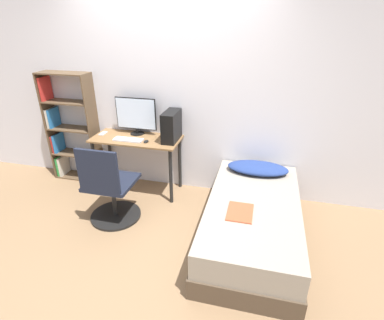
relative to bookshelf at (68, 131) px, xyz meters
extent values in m
plane|color=#846647|center=(1.47, -1.22, -0.71)|extent=(14.00, 14.00, 0.00)
cube|color=silver|center=(1.47, 0.16, 0.54)|extent=(8.00, 0.05, 2.50)
cube|color=brown|center=(1.09, -0.12, 0.03)|extent=(1.13, 0.50, 0.02)
cylinder|color=black|center=(0.57, -0.32, -0.35)|extent=(0.04, 0.04, 0.73)
cylinder|color=black|center=(1.60, -0.32, -0.35)|extent=(0.04, 0.04, 0.73)
cylinder|color=black|center=(0.57, 0.08, -0.35)|extent=(0.04, 0.04, 0.73)
cylinder|color=black|center=(1.60, 0.08, -0.35)|extent=(0.04, 0.04, 0.73)
cube|color=brown|center=(-0.25, 0.00, 0.04)|extent=(0.02, 0.26, 1.51)
cube|color=brown|center=(0.42, 0.00, 0.04)|extent=(0.02, 0.26, 1.51)
cube|color=brown|center=(0.09, 0.00, -0.71)|extent=(0.65, 0.26, 0.02)
cube|color=brown|center=(0.09, 0.00, -0.33)|extent=(0.65, 0.26, 0.02)
cube|color=brown|center=(0.09, 0.00, 0.04)|extent=(0.65, 0.26, 0.02)
cube|color=brown|center=(0.09, 0.00, 0.41)|extent=(0.65, 0.26, 0.02)
cube|color=brown|center=(0.09, 0.00, 0.79)|extent=(0.65, 0.26, 0.02)
cube|color=green|center=(-0.21, 0.00, -0.55)|extent=(0.03, 0.22, 0.29)
cube|color=beige|center=(-0.18, 0.00, -0.56)|extent=(0.03, 0.22, 0.28)
cube|color=red|center=(-0.22, 0.00, -0.20)|extent=(0.02, 0.22, 0.25)
cube|color=#2870B7|center=(-0.18, 0.00, -0.19)|extent=(0.03, 0.22, 0.26)
cube|color=beige|center=(-0.21, 0.00, 0.18)|extent=(0.03, 0.22, 0.26)
cube|color=#2870B7|center=(-0.18, 0.00, 0.18)|extent=(0.03, 0.22, 0.26)
cube|color=red|center=(-0.22, 0.00, 0.58)|extent=(0.03, 0.22, 0.31)
cylinder|color=black|center=(1.05, -0.78, -0.70)|extent=(0.58, 0.58, 0.03)
cylinder|color=black|center=(1.05, -0.78, -0.48)|extent=(0.05, 0.05, 0.42)
cube|color=black|center=(1.05, -0.78, -0.25)|extent=(0.51, 0.51, 0.04)
cube|color=black|center=(1.05, -1.01, 0.01)|extent=(0.46, 0.04, 0.47)
cube|color=#4C3D2D|center=(2.63, -0.79, -0.61)|extent=(0.94, 1.83, 0.21)
cube|color=gray|center=(2.63, -0.79, -0.38)|extent=(0.91, 1.80, 0.26)
ellipsoid|color=navy|center=(2.63, -0.13, -0.19)|extent=(0.71, 0.36, 0.11)
cube|color=#B24C2D|center=(2.51, -1.01, -0.24)|extent=(0.24, 0.32, 0.01)
cylinder|color=black|center=(1.04, 0.03, 0.05)|extent=(0.18, 0.18, 0.01)
cylinder|color=black|center=(1.04, 0.03, 0.08)|extent=(0.04, 0.04, 0.07)
cube|color=black|center=(1.04, 0.03, 0.31)|extent=(0.54, 0.01, 0.41)
cube|color=silver|center=(1.04, 0.02, 0.31)|extent=(0.52, 0.01, 0.39)
cube|color=silver|center=(1.02, -0.22, 0.05)|extent=(0.37, 0.13, 0.02)
cube|color=black|center=(1.55, -0.08, 0.22)|extent=(0.16, 0.37, 0.37)
ellipsoid|color=black|center=(1.26, -0.22, 0.05)|extent=(0.06, 0.09, 0.02)
cube|color=#B7B7BC|center=(0.60, -0.08, 0.05)|extent=(0.07, 0.14, 0.01)
camera|label=1|loc=(2.63, -3.40, 1.43)|focal=28.00mm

